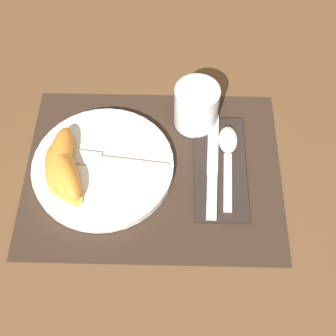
{
  "coord_description": "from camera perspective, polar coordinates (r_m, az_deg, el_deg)",
  "views": [
    {
      "loc": [
        0.04,
        -0.42,
        0.69
      ],
      "look_at": [
        0.03,
        -0.01,
        0.02
      ],
      "focal_mm": 50.0,
      "sensor_mm": 36.0,
      "label": 1
    }
  ],
  "objects": [
    {
      "name": "knife",
      "position": [
        0.81,
        5.44,
        0.2
      ],
      "size": [
        0.03,
        0.22,
        0.01
      ],
      "color": "silver",
      "rests_on": "napkin"
    },
    {
      "name": "spoon",
      "position": [
        0.83,
        7.32,
        2.11
      ],
      "size": [
        0.04,
        0.17,
        0.01
      ],
      "color": "silver",
      "rests_on": "napkin"
    },
    {
      "name": "plate",
      "position": [
        0.81,
        -7.89,
        0.25
      ],
      "size": [
        0.24,
        0.24,
        0.02
      ],
      "color": "white",
      "rests_on": "placemat"
    },
    {
      "name": "citrus_wedge_2",
      "position": [
        0.78,
        -12.38,
        -0.75
      ],
      "size": [
        0.09,
        0.12,
        0.04
      ],
      "color": "#F7C656",
      "rests_on": "plate"
    },
    {
      "name": "napkin",
      "position": [
        0.81,
        6.34,
        0.15
      ],
      "size": [
        0.09,
        0.21,
        0.0
      ],
      "color": "#2D231E",
      "rests_on": "placemat"
    },
    {
      "name": "placemat",
      "position": [
        0.81,
        -1.83,
        -0.31
      ],
      "size": [
        0.44,
        0.34,
        0.0
      ],
      "color": "#38281E",
      "rests_on": "ground_plane"
    },
    {
      "name": "fork",
      "position": [
        0.8,
        -7.67,
        0.96
      ],
      "size": [
        0.19,
        0.04,
        0.0
      ],
      "color": "silver",
      "rests_on": "plate"
    },
    {
      "name": "citrus_wedge_1",
      "position": [
        0.79,
        -12.87,
        -0.29
      ],
      "size": [
        0.09,
        0.12,
        0.04
      ],
      "color": "#F7C656",
      "rests_on": "plate"
    },
    {
      "name": "citrus_wedge_0",
      "position": [
        0.8,
        -13.01,
        1.15
      ],
      "size": [
        0.05,
        0.13,
        0.04
      ],
      "color": "#F7C656",
      "rests_on": "plate"
    },
    {
      "name": "juice_glass",
      "position": [
        0.84,
        3.46,
        7.26
      ],
      "size": [
        0.08,
        0.08,
        0.08
      ],
      "color": "silver",
      "rests_on": "placemat"
    },
    {
      "name": "ground_plane",
      "position": [
        0.81,
        -1.83,
        -0.39
      ],
      "size": [
        3.0,
        3.0,
        0.0
      ],
      "primitive_type": "plane",
      "color": "brown"
    }
  ]
}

